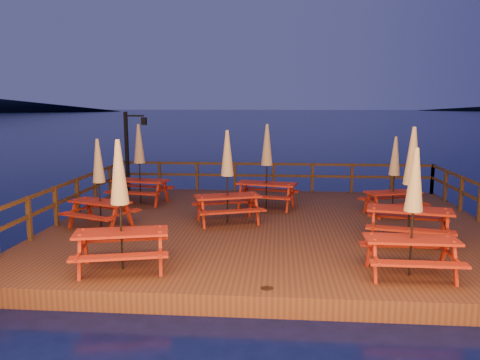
{
  "coord_description": "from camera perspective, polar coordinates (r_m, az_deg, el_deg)",
  "views": [
    {
      "loc": [
        0.18,
        -12.67,
        3.72
      ],
      "look_at": [
        -0.92,
        0.6,
        1.52
      ],
      "focal_mm": 35.0,
      "sensor_mm": 36.0,
      "label": 1
    }
  ],
  "objects": [
    {
      "name": "picnic_table_7",
      "position": [
        9.52,
        20.35,
        -3.49
      ],
      "size": [
        1.77,
        1.47,
        2.5
      ],
      "rotation": [
        0.0,
        0.0,
        -0.02
      ],
      "color": "#9A180E",
      "rests_on": "deck"
    },
    {
      "name": "picnic_table_6",
      "position": [
        15.86,
        -12.16,
        2.09
      ],
      "size": [
        2.08,
        1.82,
        2.64
      ],
      "rotation": [
        0.0,
        0.0,
        -0.18
      ],
      "color": "#9A180E",
      "rests_on": "deck"
    },
    {
      "name": "lamp_post",
      "position": [
        18.16,
        -13.18,
        4.3
      ],
      "size": [
        0.85,
        0.18,
        3.0
      ],
      "color": "black",
      "rests_on": "deck"
    },
    {
      "name": "deck",
      "position": [
        13.15,
        3.8,
        -6.18
      ],
      "size": [
        12.0,
        10.0,
        0.4
      ],
      "primitive_type": "cube",
      "color": "#4B2718",
      "rests_on": "ground"
    },
    {
      "name": "ground",
      "position": [
        13.21,
        3.79,
        -7.02
      ],
      "size": [
        500.0,
        500.0,
        0.0
      ],
      "primitive_type": "plane",
      "color": "black",
      "rests_on": "ground"
    },
    {
      "name": "picnic_table_5",
      "position": [
        11.73,
        20.14,
        -0.42
      ],
      "size": [
        2.24,
        1.98,
        2.78
      ],
      "rotation": [
        0.0,
        0.0,
        -0.22
      ],
      "color": "#9A180E",
      "rests_on": "deck"
    },
    {
      "name": "deck_piles",
      "position": [
        13.3,
        3.78,
        -8.26
      ],
      "size": [
        11.44,
        9.44,
        1.4
      ],
      "color": "#3E2413",
      "rests_on": "ground"
    },
    {
      "name": "picnic_table_3",
      "position": [
        13.03,
        -16.8,
        -0.21
      ],
      "size": [
        2.05,
        1.88,
        2.39
      ],
      "rotation": [
        0.0,
        0.0,
        -0.36
      ],
      "color": "#9A180E",
      "rests_on": "deck"
    },
    {
      "name": "picnic_table_4",
      "position": [
        9.56,
        -14.41,
        -2.75
      ],
      "size": [
        2.14,
        1.9,
        2.63
      ],
      "rotation": [
        0.0,
        0.0,
        0.24
      ],
      "color": "#9A180E",
      "rests_on": "deck"
    },
    {
      "name": "railing",
      "position": [
        14.67,
        3.96,
        -0.69
      ],
      "size": [
        11.8,
        9.75,
        1.1
      ],
      "color": "#3E2413",
      "rests_on": "deck"
    },
    {
      "name": "picnic_table_1",
      "position": [
        14.62,
        18.28,
        0.63
      ],
      "size": [
        1.98,
        1.79,
        2.35
      ],
      "rotation": [
        0.0,
        0.0,
        0.31
      ],
      "color": "#9A180E",
      "rests_on": "deck"
    },
    {
      "name": "picnic_table_2",
      "position": [
        12.95,
        -1.55,
        0.59
      ],
      "size": [
        2.2,
        2.0,
        2.59
      ],
      "rotation": [
        0.0,
        0.0,
        0.34
      ],
      "color": "#9A180E",
      "rests_on": "deck"
    },
    {
      "name": "picnic_table_0",
      "position": [
        14.85,
        3.28,
        1.88
      ],
      "size": [
        2.17,
        1.92,
        2.67
      ],
      "rotation": [
        0.0,
        0.0,
        -0.23
      ],
      "color": "#9A180E",
      "rests_on": "deck"
    }
  ]
}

